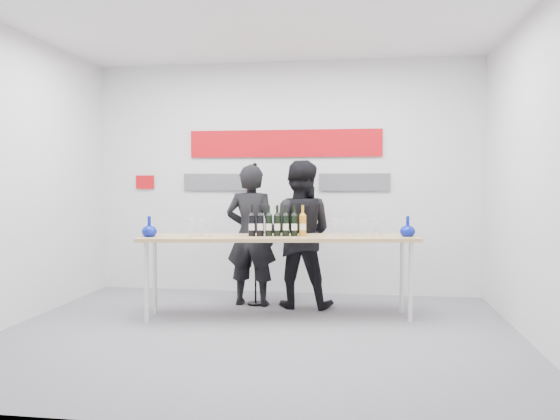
{
  "coord_description": "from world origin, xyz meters",
  "views": [
    {
      "loc": [
        0.95,
        -5.05,
        1.46
      ],
      "look_at": [
        0.11,
        0.76,
        1.15
      ],
      "focal_mm": 35.0,
      "sensor_mm": 36.0,
      "label": 1
    }
  ],
  "objects": [
    {
      "name": "back_wall",
      "position": [
        0.0,
        2.0,
        1.5
      ],
      "size": [
        5.0,
        0.04,
        3.0
      ],
      "primitive_type": "cube",
      "color": "silver",
      "rests_on": "ground"
    },
    {
      "name": "glasses_right",
      "position": [
        0.95,
        0.79,
        0.97
      ],
      "size": [
        0.58,
        0.3,
        0.18
      ],
      "color": "silver",
      "rests_on": "tasting_table"
    },
    {
      "name": "wine_bottles",
      "position": [
        0.1,
        0.65,
        1.04
      ],
      "size": [
        0.62,
        0.17,
        0.33
      ],
      "rotation": [
        0.0,
        0.0,
        0.15
      ],
      "color": "black",
      "rests_on": "tasting_table"
    },
    {
      "name": "glasses_left",
      "position": [
        -0.73,
        0.52,
        0.97
      ],
      "size": [
        0.29,
        0.24,
        0.18
      ],
      "color": "silver",
      "rests_on": "tasting_table"
    },
    {
      "name": "mic_stand",
      "position": [
        -0.25,
        1.23,
        0.51
      ],
      "size": [
        0.2,
        0.2,
        1.68
      ],
      "rotation": [
        0.0,
        0.0,
        -0.12
      ],
      "color": "black",
      "rests_on": "ground"
    },
    {
      "name": "decanter_left",
      "position": [
        -1.23,
        0.41,
        0.99
      ],
      "size": [
        0.16,
        0.16,
        0.21
      ],
      "primitive_type": null,
      "color": "#08189C",
      "rests_on": "tasting_table"
    },
    {
      "name": "presenter_left",
      "position": [
        -0.29,
        1.21,
        0.83
      ],
      "size": [
        0.63,
        0.44,
        1.66
      ],
      "primitive_type": "imported",
      "rotation": [
        0.0,
        0.0,
        3.08
      ],
      "color": "black",
      "rests_on": "ground"
    },
    {
      "name": "tasting_table",
      "position": [
        0.11,
        0.66,
        0.81
      ],
      "size": [
        2.98,
        1.02,
        0.88
      ],
      "rotation": [
        0.0,
        0.0,
        0.15
      ],
      "color": "tan",
      "rests_on": "ground"
    },
    {
      "name": "decanter_right",
      "position": [
        1.47,
        0.82,
        0.99
      ],
      "size": [
        0.16,
        0.16,
        0.21
      ],
      "primitive_type": null,
      "color": "#08189C",
      "rests_on": "tasting_table"
    },
    {
      "name": "ground",
      "position": [
        0.0,
        0.0,
        0.0
      ],
      "size": [
        5.0,
        5.0,
        0.0
      ],
      "primitive_type": "plane",
      "color": "slate",
      "rests_on": "ground"
    },
    {
      "name": "presenter_right",
      "position": [
        0.27,
        1.21,
        0.85
      ],
      "size": [
        0.86,
        0.68,
        1.7
      ],
      "primitive_type": "imported",
      "rotation": [
        0.0,
        0.0,
        3.09
      ],
      "color": "black",
      "rests_on": "ground"
    },
    {
      "name": "signage",
      "position": [
        -0.06,
        1.97,
        1.81
      ],
      "size": [
        3.38,
        0.02,
        0.79
      ],
      "color": "red",
      "rests_on": "back_wall"
    }
  ]
}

